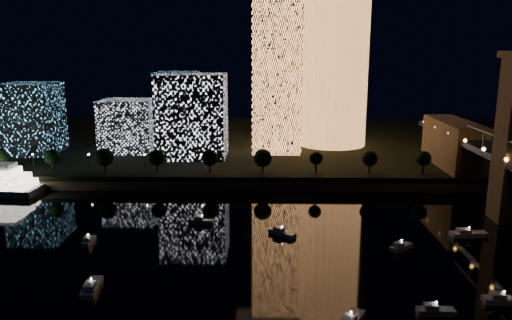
{
  "coord_description": "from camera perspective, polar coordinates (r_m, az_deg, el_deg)",
  "views": [
    {
      "loc": [
        -8.95,
        -94.61,
        50.64
      ],
      "look_at": [
        -11.91,
        55.0,
        17.1
      ],
      "focal_mm": 35.0,
      "sensor_mm": 36.0,
      "label": 1
    }
  ],
  "objects": [
    {
      "name": "street_lamps",
      "position": [
        194.76,
        -6.28,
        0.22
      ],
      "size": [
        132.7,
        0.7,
        5.65
      ],
      "color": "black",
      "rests_on": "far_bank"
    },
    {
      "name": "ground",
      "position": [
        107.68,
        5.99,
        -15.5
      ],
      "size": [
        520.0,
        520.0,
        0.0
      ],
      "primitive_type": "plane",
      "color": "black",
      "rests_on": "ground"
    },
    {
      "name": "tower_rectangular",
      "position": [
        224.0,
        2.37,
        9.66
      ],
      "size": [
        21.41,
        21.41,
        68.11
      ],
      "primitive_type": "cube",
      "color": "#FF9A51",
      "rests_on": "far_bank"
    },
    {
      "name": "seawall",
      "position": [
        183.54,
        3.89,
        -2.93
      ],
      "size": [
        420.0,
        6.0,
        3.0
      ],
      "primitive_type": "cube",
      "color": "#6B5E4C",
      "rests_on": "ground"
    },
    {
      "name": "motorboats",
      "position": [
        116.24,
        3.72,
        -12.78
      ],
      "size": [
        109.06,
        71.74,
        2.78
      ],
      "color": "silver",
      "rests_on": "ground"
    },
    {
      "name": "far_bank",
      "position": [
        259.27,
        3.1,
        1.91
      ],
      "size": [
        420.0,
        160.0,
        5.0
      ],
      "primitive_type": "cube",
      "color": "black",
      "rests_on": "ground"
    },
    {
      "name": "midrise_blocks",
      "position": [
        227.16,
        -13.36,
        4.81
      ],
      "size": [
        98.0,
        37.38,
        35.37
      ],
      "color": "silver",
      "rests_on": "far_bank"
    },
    {
      "name": "esplanade_trees",
      "position": [
        189.02,
        -7.34,
        0.26
      ],
      "size": [
        166.1,
        6.99,
        8.99
      ],
      "color": "black",
      "rests_on": "far_bank"
    },
    {
      "name": "tower_cylindrical",
      "position": [
        241.86,
        8.91,
        11.42
      ],
      "size": [
        34.0,
        34.0,
        82.05
      ],
      "color": "#FF9A51",
      "rests_on": "far_bank"
    }
  ]
}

